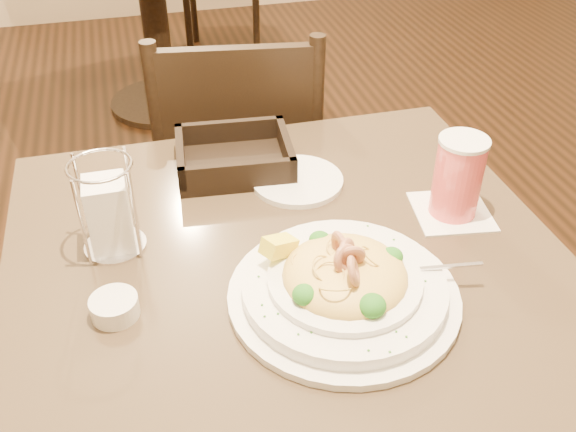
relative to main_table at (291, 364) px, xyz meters
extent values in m
cylinder|color=black|center=(0.00, 0.00, -0.14)|extent=(0.12, 0.12, 0.70)
cube|color=brown|center=(0.00, 0.00, 0.23)|extent=(0.90, 0.90, 0.03)
cylinder|color=black|center=(-0.06, 2.17, -0.51)|extent=(0.52, 0.52, 0.03)
cylinder|color=black|center=(-0.06, 2.17, -0.14)|extent=(0.12, 0.12, 0.70)
cube|color=black|center=(0.05, 0.72, -0.07)|extent=(0.48, 0.48, 0.04)
cylinder|color=black|center=(0.25, 0.87, -0.31)|extent=(0.04, 0.04, 0.43)
cylinder|color=black|center=(-0.10, 0.93, -0.31)|extent=(0.04, 0.04, 0.43)
cylinder|color=black|center=(0.20, 0.52, -0.31)|extent=(0.04, 0.04, 0.43)
cylinder|color=black|center=(-0.16, 0.57, -0.31)|extent=(0.04, 0.04, 0.43)
cylinder|color=black|center=(0.20, 0.52, 0.18)|extent=(0.04, 0.04, 0.46)
cylinder|color=black|center=(-0.16, 0.57, 0.18)|extent=(0.04, 0.04, 0.46)
cube|color=black|center=(0.02, 0.54, 0.28)|extent=(0.36, 0.08, 0.22)
cylinder|color=black|center=(0.56, 2.88, -0.31)|extent=(0.04, 0.04, 0.43)
cylinder|color=black|center=(0.21, 2.96, -0.31)|extent=(0.04, 0.04, 0.43)
cylinder|color=black|center=(0.49, 2.53, -0.31)|extent=(0.04, 0.04, 0.43)
cylinder|color=black|center=(0.14, 2.60, -0.31)|extent=(0.04, 0.04, 0.43)
cylinder|color=white|center=(0.05, -0.10, 0.25)|extent=(0.35, 0.35, 0.01)
cylinder|color=white|center=(0.05, -0.10, 0.27)|extent=(0.30, 0.30, 0.02)
cylinder|color=white|center=(0.05, -0.10, 0.28)|extent=(0.23, 0.23, 0.01)
ellipsoid|color=gold|center=(0.05, -0.10, 0.29)|extent=(0.18, 0.18, 0.06)
cube|color=#F9F134|center=(-0.03, -0.03, 0.30)|extent=(0.07, 0.06, 0.04)
cube|color=silver|center=(0.20, -0.11, 0.28)|extent=(0.13, 0.03, 0.01)
cube|color=silver|center=(0.13, -0.11, 0.28)|extent=(0.04, 0.03, 0.00)
torus|color=gold|center=(0.06, -0.10, 0.31)|extent=(0.04, 0.03, 0.03)
torus|color=gold|center=(0.02, -0.12, 0.32)|extent=(0.06, 0.06, 0.02)
torus|color=gold|center=(0.05, -0.07, 0.32)|extent=(0.06, 0.06, 0.02)
torus|color=gold|center=(0.02, -0.11, 0.31)|extent=(0.06, 0.07, 0.04)
torus|color=gold|center=(0.03, -0.08, 0.30)|extent=(0.03, 0.03, 0.02)
torus|color=gold|center=(0.06, -0.13, 0.30)|extent=(0.05, 0.05, 0.03)
torus|color=gold|center=(0.04, -0.12, 0.30)|extent=(0.06, 0.07, 0.02)
torus|color=gold|center=(0.02, -0.15, 0.31)|extent=(0.06, 0.05, 0.04)
torus|color=gold|center=(0.03, -0.09, 0.30)|extent=(0.05, 0.06, 0.03)
torus|color=gold|center=(0.05, -0.09, 0.31)|extent=(0.05, 0.05, 0.02)
torus|color=gold|center=(0.09, -0.10, 0.32)|extent=(0.04, 0.06, 0.04)
torus|color=gold|center=(0.09, -0.05, 0.30)|extent=(0.05, 0.06, 0.04)
torus|color=gold|center=(0.01, -0.07, 0.30)|extent=(0.06, 0.06, 0.02)
torus|color=gold|center=(0.00, -0.07, 0.30)|extent=(0.05, 0.05, 0.02)
torus|color=gold|center=(0.04, -0.11, 0.30)|extent=(0.05, 0.05, 0.02)
torus|color=gold|center=(0.05, -0.09, 0.31)|extent=(0.04, 0.04, 0.01)
torus|color=tan|center=(0.05, -0.08, 0.33)|extent=(0.02, 0.04, 0.04)
torus|color=tan|center=(0.05, -0.14, 0.33)|extent=(0.04, 0.05, 0.04)
torus|color=tan|center=(0.06, -0.10, 0.33)|extent=(0.05, 0.05, 0.04)
torus|color=tan|center=(0.06, -0.11, 0.33)|extent=(0.04, 0.03, 0.04)
torus|color=tan|center=(0.05, -0.11, 0.33)|extent=(0.05, 0.04, 0.04)
ellipsoid|color=#195814|center=(0.13, -0.09, 0.30)|extent=(0.03, 0.03, 0.03)
ellipsoid|color=#195814|center=(0.04, -0.02, 0.30)|extent=(0.03, 0.03, 0.03)
ellipsoid|color=#195814|center=(-0.02, -0.13, 0.30)|extent=(0.04, 0.04, 0.03)
ellipsoid|color=#195814|center=(0.07, -0.18, 0.30)|extent=(0.04, 0.04, 0.03)
cube|color=#266619|center=(-0.04, -0.18, 0.28)|extent=(0.00, 0.00, 0.00)
cube|color=#266619|center=(-0.06, -0.14, 0.28)|extent=(0.00, 0.00, 0.00)
cube|color=#266619|center=(-0.08, -0.14, 0.28)|extent=(0.00, 0.00, 0.00)
cube|color=#266619|center=(0.16, -0.03, 0.28)|extent=(0.00, 0.00, 0.00)
cube|color=#266619|center=(-0.03, -0.01, 0.28)|extent=(0.00, 0.00, 0.00)
cube|color=#266619|center=(0.04, -0.23, 0.28)|extent=(0.00, 0.00, 0.00)
cube|color=#266619|center=(0.17, -0.13, 0.28)|extent=(0.00, 0.00, 0.00)
cube|color=#266619|center=(0.10, -0.22, 0.28)|extent=(0.00, 0.00, 0.00)
cube|color=#266619|center=(0.13, 0.02, 0.28)|extent=(0.00, 0.00, 0.00)
cube|color=#266619|center=(0.07, -0.24, 0.28)|extent=(0.00, 0.00, 0.00)
cube|color=#266619|center=(-0.07, -0.06, 0.28)|extent=(0.00, 0.00, 0.00)
cube|color=#266619|center=(0.09, -0.21, 0.28)|extent=(0.00, 0.00, 0.00)
cube|color=#266619|center=(-0.07, -0.12, 0.28)|extent=(0.00, 0.00, 0.00)
cube|color=#266619|center=(-0.02, -0.18, 0.28)|extent=(0.00, 0.00, 0.00)
cube|color=#266619|center=(-0.05, 0.00, 0.28)|extent=(0.00, 0.00, 0.00)
cube|color=#266619|center=(-0.04, -0.01, 0.28)|extent=(0.00, 0.00, 0.00)
cube|color=white|center=(0.31, 0.06, 0.24)|extent=(0.15, 0.15, 0.00)
cylinder|color=#F15557|center=(0.31, 0.06, 0.32)|extent=(0.08, 0.08, 0.14)
cylinder|color=white|center=(0.31, 0.06, 0.39)|extent=(0.08, 0.08, 0.01)
cube|color=black|center=(-0.03, 0.30, 0.25)|extent=(0.23, 0.20, 0.02)
cube|color=black|center=(0.07, 0.29, 0.28)|extent=(0.03, 0.18, 0.04)
cube|color=black|center=(-0.13, 0.31, 0.28)|extent=(0.03, 0.18, 0.04)
cube|color=black|center=(-0.03, 0.39, 0.28)|extent=(0.22, 0.03, 0.04)
cube|color=black|center=(-0.04, 0.22, 0.28)|extent=(0.22, 0.03, 0.04)
cylinder|color=silver|center=(-0.27, 0.12, 0.24)|extent=(0.10, 0.10, 0.01)
torus|color=silver|center=(-0.27, 0.12, 0.40)|extent=(0.10, 0.10, 0.01)
cube|color=white|center=(-0.27, 0.12, 0.31)|extent=(0.09, 0.09, 0.12)
cylinder|color=silver|center=(-0.31, 0.08, 0.32)|extent=(0.01, 0.01, 0.16)
cylinder|color=silver|center=(-0.23, 0.08, 0.32)|extent=(0.01, 0.01, 0.16)
cylinder|color=silver|center=(-0.31, 0.15, 0.32)|extent=(0.01, 0.01, 0.16)
cylinder|color=silver|center=(-0.23, 0.15, 0.32)|extent=(0.01, 0.01, 0.16)
cylinder|color=white|center=(0.07, 0.22, 0.25)|extent=(0.19, 0.19, 0.01)
cylinder|color=white|center=(-0.28, -0.05, 0.26)|extent=(0.08, 0.08, 0.03)
camera|label=1|loc=(-0.20, -0.75, 0.91)|focal=40.00mm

